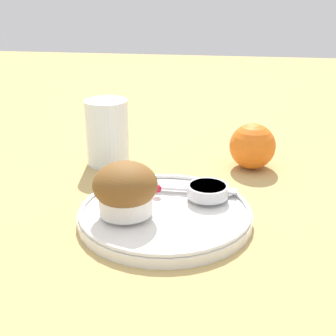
% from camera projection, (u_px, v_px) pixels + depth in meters
% --- Properties ---
extents(ground_plane, '(3.00, 3.00, 0.00)m').
position_uv_depth(ground_plane, '(165.00, 220.00, 0.65)').
color(ground_plane, tan).
extents(plate, '(0.24, 0.24, 0.02)m').
position_uv_depth(plate, '(164.00, 213.00, 0.65)').
color(plate, white).
rests_on(plate, ground_plane).
extents(muffin, '(0.09, 0.09, 0.07)m').
position_uv_depth(muffin, '(125.00, 189.00, 0.62)').
color(muffin, silver).
rests_on(muffin, plate).
extents(cream_ramekin, '(0.06, 0.06, 0.02)m').
position_uv_depth(cream_ramekin, '(208.00, 190.00, 0.67)').
color(cream_ramekin, silver).
rests_on(cream_ramekin, plate).
extents(berry_pair, '(0.02, 0.01, 0.01)m').
position_uv_depth(berry_pair, '(153.00, 188.00, 0.68)').
color(berry_pair, '#B7192D').
rests_on(berry_pair, plate).
extents(butter_knife, '(0.20, 0.02, 0.00)m').
position_uv_depth(butter_knife, '(168.00, 187.00, 0.70)').
color(butter_knife, silver).
rests_on(butter_knife, plate).
extents(orange_fruit, '(0.08, 0.08, 0.08)m').
position_uv_depth(orange_fruit, '(252.00, 146.00, 0.81)').
color(orange_fruit, orange).
rests_on(orange_fruit, ground_plane).
extents(juice_glass, '(0.08, 0.08, 0.12)m').
position_uv_depth(juice_glass, '(107.00, 132.00, 0.83)').
color(juice_glass, silver).
rests_on(juice_glass, ground_plane).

